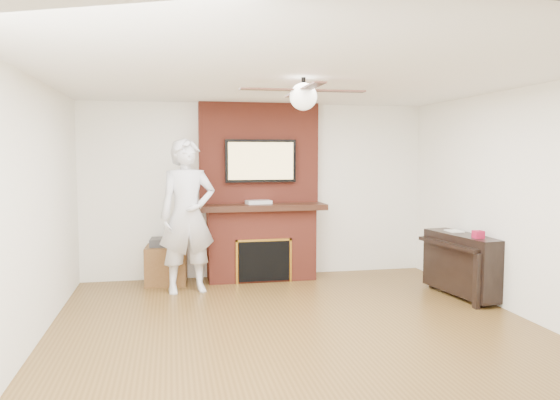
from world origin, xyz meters
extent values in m
cube|color=brown|center=(0.00, 0.00, -0.09)|extent=(5.36, 5.86, 0.18)
cube|color=white|center=(0.00, 0.00, 2.59)|extent=(5.36, 5.86, 0.18)
cube|color=white|center=(0.00, 2.84, 1.25)|extent=(5.36, 0.18, 2.50)
cube|color=white|center=(0.00, -2.84, 1.25)|extent=(5.36, 0.18, 2.50)
cube|color=white|center=(-2.59, 0.00, 1.25)|extent=(0.18, 5.86, 2.50)
cube|color=white|center=(2.59, 0.00, 1.25)|extent=(0.18, 5.86, 2.50)
cube|color=maroon|center=(0.00, 2.50, 0.50)|extent=(1.50, 0.50, 1.00)
cube|color=black|center=(0.00, 2.47, 1.04)|extent=(1.78, 0.64, 0.08)
cube|color=maroon|center=(0.00, 2.65, 1.79)|extent=(1.70, 0.20, 1.42)
cube|color=black|center=(0.00, 2.25, 0.31)|extent=(0.70, 0.06, 0.55)
cube|color=#BF8C2D|center=(0.00, 2.24, 0.60)|extent=(0.78, 0.02, 0.03)
cube|color=#BF8C2D|center=(-0.38, 2.24, 0.31)|extent=(0.03, 0.02, 0.61)
cube|color=#BF8C2D|center=(0.38, 2.24, 0.31)|extent=(0.03, 0.02, 0.61)
cube|color=black|center=(0.00, 2.50, 1.68)|extent=(1.00, 0.07, 0.60)
cube|color=#D8BA72|center=(0.00, 2.47, 1.68)|extent=(0.92, 0.01, 0.52)
cylinder|color=black|center=(0.00, 0.00, 2.43)|extent=(0.04, 0.04, 0.14)
sphere|color=white|center=(0.00, 0.00, 2.32)|extent=(0.26, 0.26, 0.26)
cube|color=black|center=(0.33, 0.00, 2.38)|extent=(0.55, 0.11, 0.01)
cube|color=black|center=(0.00, 0.33, 2.38)|extent=(0.11, 0.55, 0.01)
cube|color=black|center=(-0.33, 0.00, 2.38)|extent=(0.55, 0.11, 0.01)
cube|color=black|center=(0.00, -0.33, 2.38)|extent=(0.11, 0.55, 0.01)
imported|color=silver|center=(-1.04, 1.95, 0.99)|extent=(0.80, 0.60, 1.97)
cube|color=#583619|center=(-1.32, 2.48, 0.26)|extent=(0.58, 0.58, 0.52)
cube|color=#333336|center=(-1.32, 2.48, 0.57)|extent=(0.44, 0.37, 0.10)
cube|color=black|center=(2.32, 1.05, 0.41)|extent=(0.51, 1.24, 0.74)
cube|color=black|center=(2.19, 0.52, 0.32)|extent=(0.06, 0.09, 0.65)
cube|color=black|center=(2.19, 1.59, 0.32)|extent=(0.06, 0.09, 0.65)
cube|color=black|center=(2.11, 1.05, 0.66)|extent=(0.28, 1.11, 0.05)
cube|color=silver|center=(2.32, 1.28, 0.79)|extent=(0.17, 0.23, 0.01)
cube|color=#A21435|center=(2.32, 0.73, 0.83)|extent=(0.11, 0.11, 0.09)
cube|color=silver|center=(-0.04, 2.45, 1.10)|extent=(0.37, 0.25, 0.05)
cylinder|color=#EF5A1C|center=(-0.23, 2.31, 0.06)|extent=(0.07, 0.07, 0.12)
cylinder|color=#3B702D|center=(-0.07, 2.37, 0.04)|extent=(0.07, 0.07, 0.09)
cylinder|color=beige|center=(0.14, 2.35, 0.06)|extent=(0.08, 0.08, 0.12)
cylinder|color=#2F608D|center=(0.17, 2.32, 0.05)|extent=(0.06, 0.06, 0.09)
camera|label=1|loc=(-1.25, -5.07, 1.78)|focal=35.00mm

